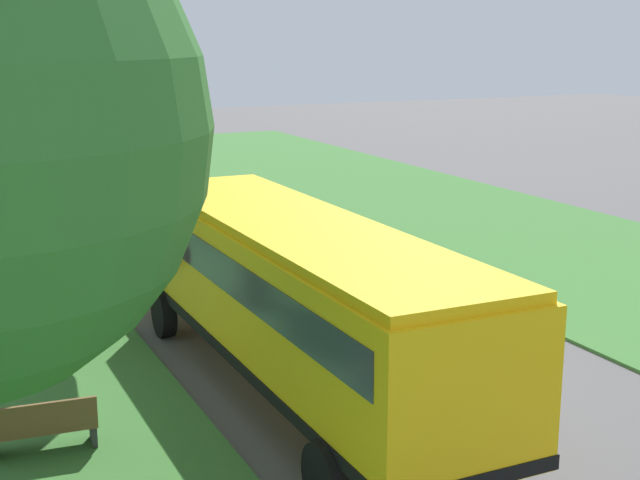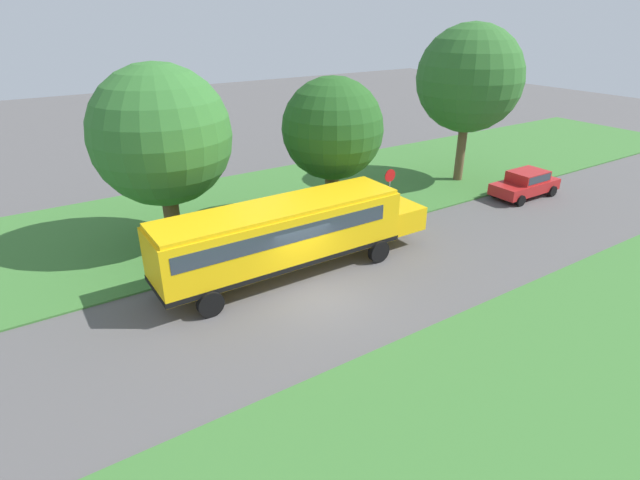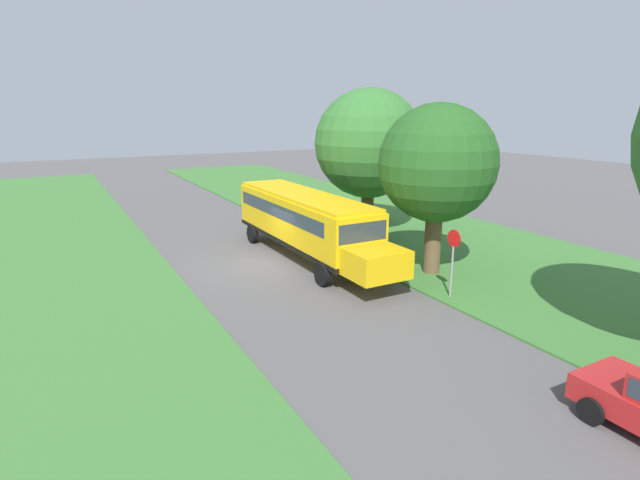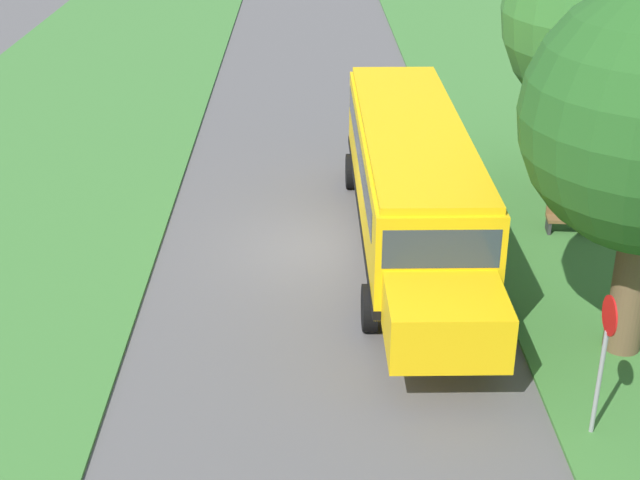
# 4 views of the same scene
# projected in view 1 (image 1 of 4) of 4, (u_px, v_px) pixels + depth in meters

# --- Properties ---
(ground_plane) EXTENTS (120.00, 120.00, 0.00)m
(ground_plane) POSITION_uv_depth(u_px,v_px,m) (400.00, 372.00, 16.84)
(ground_plane) COLOR #565454
(school_bus) EXTENTS (2.85, 12.42, 3.16)m
(school_bus) POSITION_uv_depth(u_px,v_px,m) (292.00, 288.00, 15.46)
(school_bus) COLOR yellow
(school_bus) RESTS_ON ground
(car_red_nearest) EXTENTS (2.02, 4.40, 1.56)m
(car_red_nearest) POSITION_uv_depth(u_px,v_px,m) (80.00, 196.00, 30.11)
(car_red_nearest) COLOR #B21E1E
(car_red_nearest) RESTS_ON ground
(oak_tree_roadside_mid) EXTENTS (5.02, 5.02, 7.41)m
(oak_tree_roadside_mid) POSITION_uv_depth(u_px,v_px,m) (20.00, 99.00, 17.42)
(oak_tree_roadside_mid) COLOR brown
(oak_tree_roadside_mid) RESTS_ON ground
(stop_sign) EXTENTS (0.08, 0.68, 2.74)m
(stop_sign) POSITION_uv_depth(u_px,v_px,m) (74.00, 228.00, 21.14)
(stop_sign) COLOR gray
(stop_sign) RESTS_ON ground
(park_bench) EXTENTS (1.64, 0.64, 0.92)m
(park_bench) POSITION_uv_depth(u_px,v_px,m) (42.00, 427.00, 13.36)
(park_bench) COLOR brown
(park_bench) RESTS_ON ground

